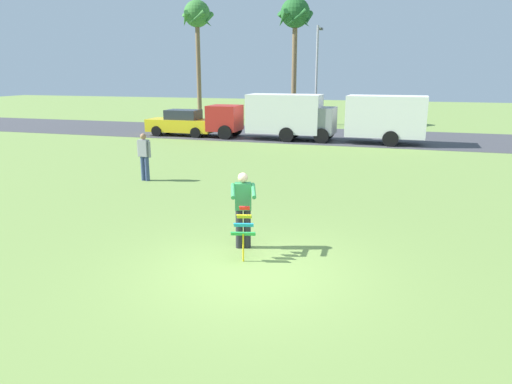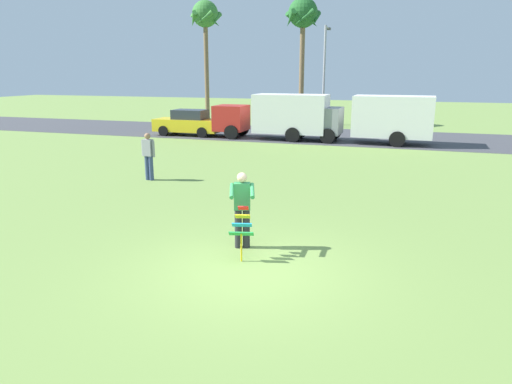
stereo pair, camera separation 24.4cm
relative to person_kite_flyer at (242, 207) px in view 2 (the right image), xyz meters
The scene contains 11 objects.
ground_plane 1.61m from the person_kite_flyer, 65.08° to the right, with size 120.00×120.00×0.00m, color olive.
road_strip 19.76m from the person_kite_flyer, 88.41° to the left, with size 120.00×8.00×0.01m, color #424247.
person_kite_flyer is the anchor object (origin of this frame).
kite_held 0.66m from the person_kite_flyer, 70.92° to the right, with size 0.53×0.70×1.08m.
parked_car_yellow 19.86m from the person_kite_flyer, 119.27° to the left, with size 4.21×1.85×1.60m.
parked_truck_red_cab 17.78m from the person_kite_flyer, 102.94° to the left, with size 6.70×2.12×2.62m.
parked_truck_grey_van 17.42m from the person_kite_flyer, 84.34° to the left, with size 6.75×2.25×2.62m.
palm_tree_left_near 30.93m from the person_kite_flyer, 115.11° to the left, with size 2.58×2.71×9.44m.
palm_tree_right_near 26.68m from the person_kite_flyer, 99.76° to the left, with size 2.58×2.71×9.03m.
streetlight_pole 24.93m from the person_kite_flyer, 95.91° to the left, with size 0.24×1.65×7.00m.
person_walker_near 7.76m from the person_kite_flyer, 135.62° to the left, with size 0.57×0.27×1.73m.
Camera 2 is at (2.81, -8.20, 3.85)m, focal length 32.88 mm.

